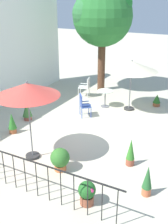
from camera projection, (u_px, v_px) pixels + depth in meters
The scene contains 15 objects.
ground_plane at pixel (88, 131), 10.43m from camera, with size 60.00×60.00×0.00m, color beige.
terrace_railing at pixel (19, 168), 7.01m from camera, with size 0.03×5.71×1.01m.
shade_tree at pixel (102, 16), 13.59m from camera, with size 3.10×2.96×5.28m.
patio_umbrella_0 at pixel (27, 90), 7.89m from camera, with size 1.90×1.90×2.50m.
patio_umbrella_1 at pixel (132, 67), 11.67m from camera, with size 2.21×2.21×2.24m.
cafe_table_0 at pixel (105, 96), 12.53m from camera, with size 0.72×0.72×0.78m.
patio_chair_0 at pixel (83, 104), 11.49m from camera, with size 0.64×0.63×0.97m.
patio_chair_1 at pixel (86, 86), 13.84m from camera, with size 0.59×0.60×0.95m.
potted_plant_0 at pixel (12, 123), 10.14m from camera, with size 0.31×0.31×0.79m.
potted_plant_1 at pixel (157, 100), 12.70m from camera, with size 0.35×0.35×0.56m.
potted_plant_3 at pixel (87, 192), 6.65m from camera, with size 0.43×0.43×0.63m.
potted_plant_4 at pixel (27, 110), 11.22m from camera, with size 0.40×0.40×0.79m.
potted_plant_5 at pixel (60, 158), 7.96m from camera, with size 0.60×0.56×0.70m.
potted_plant_7 at pixel (147, 181), 6.91m from camera, with size 0.25×0.25×0.86m.
potted_plant_8 at pixel (131, 152), 8.18m from camera, with size 0.25×0.25×0.87m.
Camera 1 is at (-8.32, -4.23, 4.71)m, focal length 44.25 mm.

